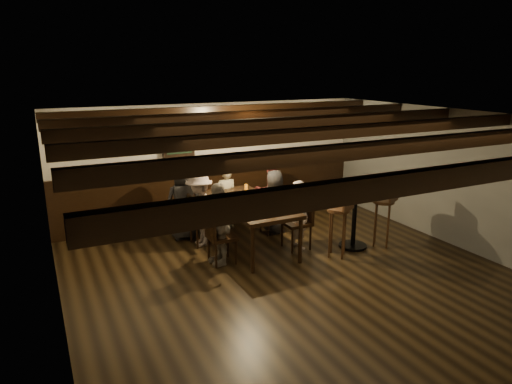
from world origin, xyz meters
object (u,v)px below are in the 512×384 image
person_bench_centre (226,198)px  person_bench_right (270,190)px  chair_right_near (273,219)px  high_top_table (355,205)px  person_right_far (299,215)px  bar_stool_right (382,222)px  chair_left_near (202,229)px  chair_right_far (297,232)px  dining_table (249,206)px  person_bench_left (184,202)px  person_left_near (200,209)px  person_right_near (274,201)px  bar_stool_left (338,231)px  person_left_far (219,224)px  chair_left_far (221,246)px

person_bench_centre → person_bench_right: (0.90, -0.15, 0.08)m
chair_right_near → high_top_table: 1.68m
person_right_far → bar_stool_right: size_ratio=1.02×
person_bench_centre → bar_stool_right: person_bench_centre is taller
chair_left_near → chair_right_far: 1.70m
dining_table → person_bench_left: size_ratio=1.56×
chair_left_near → chair_right_near: bearing=90.0°
person_left_near → high_top_table: size_ratio=1.12×
chair_left_near → person_bench_centre: (0.72, 0.60, 0.34)m
person_bench_centre → high_top_table: (1.63, -1.91, 0.15)m
chair_right_far → person_left_near: (-1.47, 0.90, 0.36)m
person_right_near → chair_right_far: bearing=178.1°
person_right_near → high_top_table: size_ratio=1.03×
high_top_table → bar_stool_left: bearing=-157.5°
person_bench_centre → person_right_far: size_ratio=1.02×
person_left_far → chair_right_far: bearing=90.0°
person_bench_right → person_left_far: bearing=39.3°
chair_left_near → person_bench_left: (-0.18, 0.45, 0.42)m
chair_left_far → person_left_near: size_ratio=0.70×
person_bench_right → high_top_table: (0.73, -1.76, 0.07)m
person_bench_left → person_left_far: 1.36m
chair_left_near → person_left_near: bearing=-90.0°
chair_right_far → person_bench_right: person_bench_right is taller
chair_right_near → person_right_far: (0.03, -0.90, 0.35)m
chair_left_near → chair_left_far: 0.90m
person_bench_left → chair_left_near: bearing=111.9°
person_right_near → person_bench_left: bearing=74.7°
person_left_near → person_right_far: bearing=59.0°
person_left_near → bar_stool_right: 3.24m
chair_left_far → person_bench_left: bearing=-172.4°
person_left_near → person_right_far: (1.50, -0.90, -0.05)m
person_bench_centre → person_left_far: person_left_far is taller
dining_table → person_left_near: size_ratio=1.65×
person_left_near → high_top_table: person_left_near is taller
chair_left_far → person_bench_right: bearing=129.8°
high_top_table → person_bench_left: bearing=145.2°
chair_left_far → person_left_near: (-0.03, 0.90, 0.38)m
chair_right_far → bar_stool_left: size_ratio=0.82×
chair_right_far → person_bench_centre: bearing=25.7°
person_left_near → bar_stool_right: (2.88, -1.47, -0.22)m
chair_right_far → person_bench_centre: person_bench_centre is taller
person_bench_left → person_bench_right: bearing=-180.0°
chair_left_near → chair_right_near: size_ratio=1.09×
chair_left_far → person_bench_centre: 1.70m
bar_stool_right → person_left_far: bearing=144.6°
person_bench_right → person_left_near: size_ratio=1.07×
chair_right_far → high_top_table: high_top_table is taller
chair_right_far → person_bench_left: size_ratio=0.70×
chair_left_near → person_bench_left: 0.64m
person_left_far → person_bench_left: bearing=-173.7°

